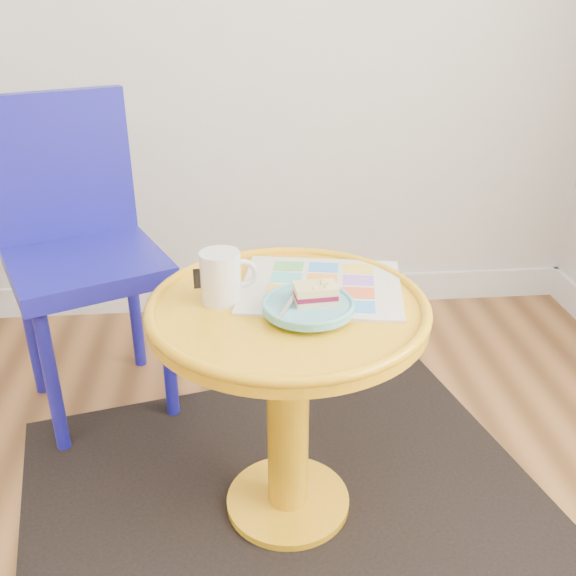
{
  "coord_description": "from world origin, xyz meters",
  "views": [
    {
      "loc": [
        0.65,
        -0.34,
        1.22
      ],
      "look_at": [
        0.76,
        0.88,
        0.62
      ],
      "focal_mm": 40.0,
      "sensor_mm": 36.0,
      "label": 1
    }
  ],
  "objects": [
    {
      "name": "rug",
      "position": [
        0.76,
        0.88,
        0.0
      ],
      "size": [
        1.51,
        1.36,
        0.01
      ],
      "primitive_type": "cube",
      "rotation": [
        0.0,
        0.0,
        0.22
      ],
      "color": "black",
      "rests_on": "ground"
    },
    {
      "name": "chair",
      "position": [
        0.2,
        1.44,
        0.54
      ],
      "size": [
        0.54,
        0.55,
        0.93
      ],
      "rotation": [
        0.0,
        0.0,
        0.42
      ],
      "color": "#19179A",
      "rests_on": "ground"
    },
    {
      "name": "fork",
      "position": [
        0.76,
        0.84,
        0.61
      ],
      "size": [
        0.07,
        0.14,
        0.0
      ],
      "rotation": [
        0.0,
        0.0,
        -0.4
      ],
      "color": "silver",
      "rests_on": "plate"
    },
    {
      "name": "side_table",
      "position": [
        0.76,
        0.88,
        0.42
      ],
      "size": [
        0.61,
        0.61,
        0.58
      ],
      "color": "orange",
      "rests_on": "ground"
    },
    {
      "name": "newspaper",
      "position": [
        0.84,
        0.96,
        0.58
      ],
      "size": [
        0.41,
        0.37,
        0.01
      ],
      "primitive_type": "cube",
      "rotation": [
        0.0,
        0.0,
        -0.19
      ],
      "color": "silver",
      "rests_on": "side_table"
    },
    {
      "name": "cake_slice",
      "position": [
        0.81,
        0.84,
        0.63
      ],
      "size": [
        0.09,
        0.07,
        0.04
      ],
      "rotation": [
        0.0,
        0.0,
        0.09
      ],
      "color": "#D3BC8C",
      "rests_on": "plate"
    },
    {
      "name": "mug",
      "position": [
        0.62,
        0.91,
        0.64
      ],
      "size": [
        0.12,
        0.09,
        0.11
      ],
      "rotation": [
        0.0,
        0.0,
        0.06
      ],
      "color": "white",
      "rests_on": "side_table"
    },
    {
      "name": "plate",
      "position": [
        0.8,
        0.83,
        0.6
      ],
      "size": [
        0.19,
        0.19,
        0.02
      ],
      "color": "#55ACB4",
      "rests_on": "newspaper"
    }
  ]
}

